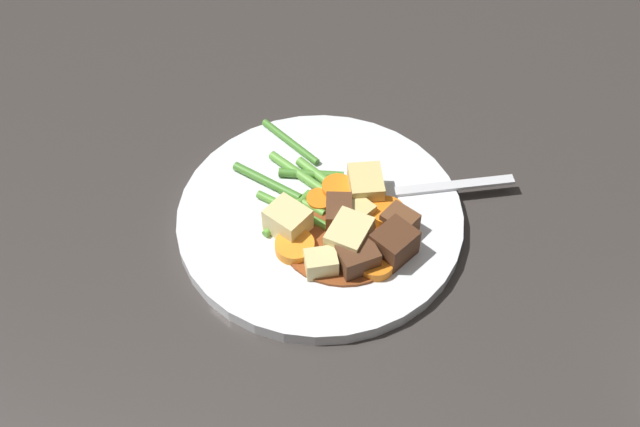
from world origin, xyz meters
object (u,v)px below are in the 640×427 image
object	(u,v)px
meat_chunk_0	(356,255)
fork	(416,190)
carrot_slice_2	(320,200)
carrot_slice_3	(387,214)
potato_chunk_3	(355,215)
potato_chunk_4	(288,221)
carrot_slice_4	(376,264)
meat_chunk_3	(397,241)
meat_chunk_2	(400,222)
meat_chunk_1	(336,218)
dinner_plate	(320,218)
carrot_slice_1	(295,246)
potato_chunk_2	(366,187)
potato_chunk_1	(321,263)
carrot_slice_0	(341,191)
potato_chunk_0	(349,237)

from	to	relation	value
meat_chunk_0	fork	distance (m)	0.10
carrot_slice_2	carrot_slice_3	world-z (taller)	carrot_slice_3
potato_chunk_3	potato_chunk_4	world-z (taller)	potato_chunk_4
carrot_slice_4	potato_chunk_4	xyz separation A→B (m)	(-0.09, -0.01, 0.01)
meat_chunk_0	meat_chunk_3	world-z (taller)	meat_chunk_3
carrot_slice_4	meat_chunk_0	bearing A→B (deg)	-156.96
meat_chunk_2	fork	world-z (taller)	meat_chunk_2
meat_chunk_1	dinner_plate	bearing A→B (deg)	168.13
meat_chunk_1	carrot_slice_3	bearing A→B (deg)	46.97
carrot_slice_1	potato_chunk_2	xyz separation A→B (m)	(0.02, 0.09, 0.01)
potato_chunk_1	meat_chunk_1	size ratio (longest dim) A/B	0.84
carrot_slice_0	potato_chunk_1	bearing A→B (deg)	-66.51
carrot_slice_0	carrot_slice_4	world-z (taller)	carrot_slice_0
meat_chunk_3	carrot_slice_1	bearing A→B (deg)	-144.96
carrot_slice_3	meat_chunk_0	xyz separation A→B (m)	(0.01, -0.06, 0.01)
dinner_plate	potato_chunk_1	distance (m)	0.07
carrot_slice_3	carrot_slice_4	distance (m)	0.06
meat_chunk_1	potato_chunk_4	bearing A→B (deg)	-139.34
carrot_slice_2	potato_chunk_1	size ratio (longest dim) A/B	0.92
potato_chunk_2	fork	distance (m)	0.05
carrot_slice_3	meat_chunk_2	bearing A→B (deg)	-13.70
carrot_slice_3	carrot_slice_1	bearing A→B (deg)	-120.97
dinner_plate	potato_chunk_1	bearing A→B (deg)	-53.60
potato_chunk_2	fork	xyz separation A→B (m)	(0.04, 0.03, -0.01)
potato_chunk_4	fork	size ratio (longest dim) A/B	0.25
meat_chunk_3	potato_chunk_2	bearing A→B (deg)	146.65
carrot_slice_1	potato_chunk_2	size ratio (longest dim) A/B	0.92
potato_chunk_0	potato_chunk_4	bearing A→B (deg)	-164.43
potato_chunk_0	meat_chunk_2	bearing A→B (deg)	59.37
carrot_slice_0	potato_chunk_2	size ratio (longest dim) A/B	0.78
carrot_slice_1	potato_chunk_0	bearing A→B (deg)	39.22
carrot_slice_4	fork	bearing A→B (deg)	100.03
dinner_plate	carrot_slice_4	xyz separation A→B (m)	(0.07, -0.02, 0.01)
potato_chunk_1	fork	distance (m)	0.13
carrot_slice_2	carrot_slice_4	bearing A→B (deg)	-21.16
fork	meat_chunk_1	bearing A→B (deg)	-114.76
dinner_plate	potato_chunk_4	xyz separation A→B (m)	(-0.01, -0.03, 0.02)
carrot_slice_2	carrot_slice_3	distance (m)	0.06
dinner_plate	carrot_slice_2	world-z (taller)	carrot_slice_2
potato_chunk_1	meat_chunk_3	xyz separation A→B (m)	(0.04, 0.05, 0.00)
potato_chunk_1	potato_chunk_2	distance (m)	0.09
meat_chunk_3	carrot_slice_3	bearing A→B (deg)	135.22
meat_chunk_3	dinner_plate	bearing A→B (deg)	-177.27
fork	dinner_plate	bearing A→B (deg)	-127.39
potato_chunk_4	meat_chunk_3	size ratio (longest dim) A/B	1.02
carrot_slice_0	meat_chunk_3	bearing A→B (deg)	-17.96
potato_chunk_1	potato_chunk_3	world-z (taller)	potato_chunk_3
dinner_plate	meat_chunk_1	xyz separation A→B (m)	(0.02, -0.00, 0.02)
potato_chunk_2	meat_chunk_1	world-z (taller)	potato_chunk_2
meat_chunk_2	carrot_slice_3	bearing A→B (deg)	166.30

